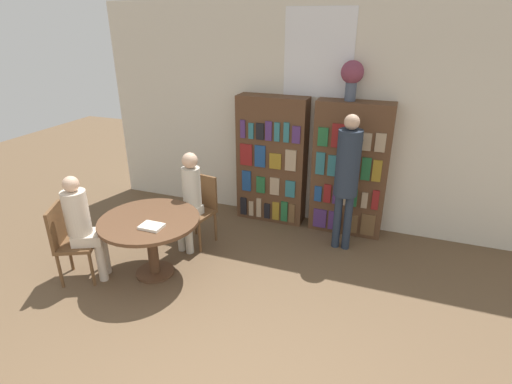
# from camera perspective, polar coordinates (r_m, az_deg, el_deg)

# --- Properties ---
(wall_back) EXTENTS (6.40, 0.07, 3.00)m
(wall_back) POSITION_cam_1_polar(r_m,az_deg,el_deg) (5.58, 8.46, 10.32)
(wall_back) COLOR beige
(wall_back) RESTS_ON ground_plane
(bookshelf_left) EXTENTS (0.98, 0.34, 1.81)m
(bookshelf_left) POSITION_cam_1_polar(r_m,az_deg,el_deg) (5.70, 2.27, 4.53)
(bookshelf_left) COLOR brown
(bookshelf_left) RESTS_ON ground_plane
(bookshelf_right) EXTENTS (0.98, 0.34, 1.81)m
(bookshelf_right) POSITION_cam_1_polar(r_m,az_deg,el_deg) (5.48, 13.23, 3.10)
(bookshelf_right) COLOR brown
(bookshelf_right) RESTS_ON ground_plane
(flower_vase) EXTENTS (0.28, 0.28, 0.49)m
(flower_vase) POSITION_cam_1_polar(r_m,az_deg,el_deg) (5.21, 13.56, 15.90)
(flower_vase) COLOR #475166
(flower_vase) RESTS_ON bookshelf_right
(reading_table) EXTENTS (1.12, 1.12, 0.72)m
(reading_table) POSITION_cam_1_polar(r_m,az_deg,el_deg) (4.65, -14.88, -5.16)
(reading_table) COLOR brown
(reading_table) RESTS_ON ground_plane
(chair_near_camera) EXTENTS (0.54, 0.54, 0.91)m
(chair_near_camera) POSITION_cam_1_polar(r_m,az_deg,el_deg) (4.91, -25.19, -6.08)
(chair_near_camera) COLOR brown
(chair_near_camera) RESTS_ON ground_plane
(chair_left_side) EXTENTS (0.46, 0.46, 0.91)m
(chair_left_side) POSITION_cam_1_polar(r_m,az_deg,el_deg) (5.26, -8.03, -1.95)
(chair_left_side) COLOR brown
(chair_left_side) RESTS_ON ground_plane
(seated_reader_left) EXTENTS (0.28, 0.37, 1.27)m
(seated_reader_left) POSITION_cam_1_polar(r_m,az_deg,el_deg) (5.05, -9.45, -0.59)
(seated_reader_left) COLOR beige
(seated_reader_left) RESTS_ON ground_plane
(seated_reader_right) EXTENTS (0.40, 0.37, 1.25)m
(seated_reader_right) POSITION_cam_1_polar(r_m,az_deg,el_deg) (4.77, -23.53, -4.00)
(seated_reader_right) COLOR beige
(seated_reader_right) RESTS_ON ground_plane
(librarian_standing) EXTENTS (0.29, 0.56, 1.76)m
(librarian_standing) POSITION_cam_1_polar(r_m,az_deg,el_deg) (4.95, 12.93, 3.02)
(librarian_standing) COLOR #232D3D
(librarian_standing) RESTS_ON ground_plane
(open_book_on_table) EXTENTS (0.24, 0.18, 0.03)m
(open_book_on_table) POSITION_cam_1_polar(r_m,az_deg,el_deg) (4.39, -14.69, -4.77)
(open_book_on_table) COLOR silver
(open_book_on_table) RESTS_ON reading_table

